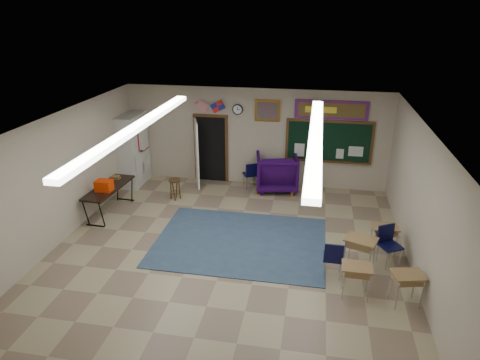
% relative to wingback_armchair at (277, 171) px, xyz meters
% --- Properties ---
extents(floor, '(9.00, 9.00, 0.00)m').
position_rel_wingback_armchair_xyz_m(floor, '(-0.71, -4.15, -0.57)').
color(floor, gray).
rests_on(floor, ground).
extents(back_wall, '(8.00, 0.04, 3.00)m').
position_rel_wingback_armchair_xyz_m(back_wall, '(-0.71, 0.35, 0.93)').
color(back_wall, '#A69D87').
rests_on(back_wall, floor).
extents(front_wall, '(8.00, 0.04, 3.00)m').
position_rel_wingback_armchair_xyz_m(front_wall, '(-0.71, -8.65, 0.93)').
color(front_wall, '#A69D87').
rests_on(front_wall, floor).
extents(left_wall, '(0.04, 9.00, 3.00)m').
position_rel_wingback_armchair_xyz_m(left_wall, '(-4.71, -4.15, 0.93)').
color(left_wall, '#A69D87').
rests_on(left_wall, floor).
extents(right_wall, '(0.04, 9.00, 3.00)m').
position_rel_wingback_armchair_xyz_m(right_wall, '(3.29, -4.15, 0.93)').
color(right_wall, '#A69D87').
rests_on(right_wall, floor).
extents(ceiling, '(8.00, 9.00, 0.04)m').
position_rel_wingback_armchair_xyz_m(ceiling, '(-0.71, -4.15, 2.43)').
color(ceiling, silver).
rests_on(ceiling, back_wall).
extents(area_rug, '(4.00, 3.00, 0.02)m').
position_rel_wingback_armchair_xyz_m(area_rug, '(-0.51, -3.35, -0.56)').
color(area_rug, '#364C67').
rests_on(area_rug, floor).
extents(fluorescent_strips, '(3.86, 6.00, 0.10)m').
position_rel_wingback_armchair_xyz_m(fluorescent_strips, '(-0.71, -4.15, 2.37)').
color(fluorescent_strips, white).
rests_on(fluorescent_strips, ceiling).
extents(doorway, '(1.10, 0.89, 2.16)m').
position_rel_wingback_armchair_xyz_m(doorway, '(-2.21, 0.21, 0.49)').
color(doorway, black).
rests_on(doorway, back_wall).
extents(chalkboard, '(2.55, 0.14, 1.30)m').
position_rel_wingback_armchair_xyz_m(chalkboard, '(1.49, 0.32, 0.90)').
color(chalkboard, '#503117').
rests_on(chalkboard, back_wall).
extents(bulletin_board, '(2.10, 0.05, 0.55)m').
position_rel_wingback_armchair_xyz_m(bulletin_board, '(1.49, 0.32, 1.88)').
color(bulletin_board, '#AE0E15').
rests_on(bulletin_board, back_wall).
extents(framed_art_print, '(0.75, 0.05, 0.65)m').
position_rel_wingback_armchair_xyz_m(framed_art_print, '(-0.36, 0.32, 1.78)').
color(framed_art_print, '#98611D').
rests_on(framed_art_print, back_wall).
extents(wall_clock, '(0.32, 0.05, 0.32)m').
position_rel_wingback_armchair_xyz_m(wall_clock, '(-1.26, 0.32, 1.78)').
color(wall_clock, black).
rests_on(wall_clock, back_wall).
extents(wall_flags, '(1.16, 0.06, 0.70)m').
position_rel_wingback_armchair_xyz_m(wall_flags, '(-2.11, 0.29, 1.91)').
color(wall_flags, red).
rests_on(wall_flags, back_wall).
extents(storage_cabinet, '(0.59, 1.25, 2.20)m').
position_rel_wingback_armchair_xyz_m(storage_cabinet, '(-4.42, -0.30, 0.53)').
color(storage_cabinet, beige).
rests_on(storage_cabinet, floor).
extents(wingback_armchair, '(1.40, 1.43, 1.14)m').
position_rel_wingback_armchair_xyz_m(wingback_armchair, '(0.00, 0.00, 0.00)').
color(wingback_armchair, '#200538').
rests_on(wingback_armchair, floor).
extents(student_chair_reading, '(0.55, 0.55, 0.83)m').
position_rel_wingback_armchair_xyz_m(student_chair_reading, '(-0.81, -0.02, -0.15)').
color(student_chair_reading, black).
rests_on(student_chair_reading, floor).
extents(student_chair_desk_a, '(0.43, 0.43, 0.84)m').
position_rel_wingback_armchair_xyz_m(student_chair_desk_a, '(1.61, -4.35, -0.15)').
color(student_chair_desk_a, black).
rests_on(student_chair_desk_a, floor).
extents(student_chair_desk_b, '(0.60, 0.60, 0.88)m').
position_rel_wingback_armchair_xyz_m(student_chair_desk_b, '(2.82, -3.71, -0.13)').
color(student_chair_desk_b, black).
rests_on(student_chair_desk_b, floor).
extents(student_desk_front_left, '(0.76, 0.66, 0.76)m').
position_rel_wingback_armchair_xyz_m(student_desk_front_left, '(2.17, -4.03, -0.14)').
color(student_desk_front_left, olive).
rests_on(student_desk_front_left, floor).
extents(student_desk_front_right, '(0.60, 0.47, 0.68)m').
position_rel_wingback_armchair_xyz_m(student_desk_front_right, '(2.76, -3.22, -0.19)').
color(student_desk_front_right, olive).
rests_on(student_desk_front_right, floor).
extents(student_desk_back_left, '(0.57, 0.43, 0.68)m').
position_rel_wingback_armchair_xyz_m(student_desk_back_left, '(2.03, -4.97, -0.19)').
color(student_desk_back_left, olive).
rests_on(student_desk_back_left, floor).
extents(student_desk_back_right, '(0.64, 0.54, 0.67)m').
position_rel_wingback_armchair_xyz_m(student_desk_back_right, '(2.94, -5.04, -0.19)').
color(student_desk_back_right, olive).
rests_on(student_desk_back_right, floor).
extents(folding_table, '(0.72, 1.87, 1.05)m').
position_rel_wingback_armchair_xyz_m(folding_table, '(-4.25, -2.44, -0.15)').
color(folding_table, black).
rests_on(folding_table, floor).
extents(wooden_stool, '(0.34, 0.34, 0.61)m').
position_rel_wingback_armchair_xyz_m(wooden_stool, '(-2.81, -1.27, -0.25)').
color(wooden_stool, '#492E16').
rests_on(wooden_stool, floor).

